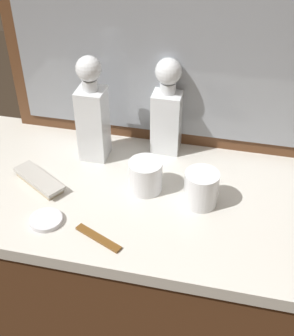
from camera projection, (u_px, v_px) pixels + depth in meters
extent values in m
cube|color=brown|center=(147.00, 294.00, 1.46)|extent=(1.13, 0.53, 0.80)
cube|color=silver|center=(147.00, 197.00, 1.20)|extent=(1.17, 0.54, 0.04)
cube|color=brown|center=(168.00, 47.00, 1.21)|extent=(0.95, 0.03, 0.60)
cube|color=gray|center=(167.00, 49.00, 1.20)|extent=(0.87, 0.01, 0.52)
cube|color=white|center=(167.00, 121.00, 1.30)|extent=(0.08, 0.08, 0.19)
cube|color=#8C4C14|center=(167.00, 129.00, 1.31)|extent=(0.07, 0.07, 0.13)
cylinder|color=white|center=(168.00, 88.00, 1.23)|extent=(0.04, 0.04, 0.03)
sphere|color=white|center=(168.00, 71.00, 1.20)|extent=(0.07, 0.07, 0.07)
cube|color=white|center=(93.00, 124.00, 1.26)|extent=(0.08, 0.08, 0.21)
cube|color=#8C4C14|center=(94.00, 131.00, 1.27)|extent=(0.06, 0.06, 0.17)
cylinder|color=white|center=(90.00, 85.00, 1.18)|extent=(0.04, 0.04, 0.03)
sphere|color=white|center=(89.00, 69.00, 1.16)|extent=(0.07, 0.07, 0.07)
cylinder|color=white|center=(201.00, 188.00, 1.13)|extent=(0.09, 0.09, 0.09)
cylinder|color=silver|center=(200.00, 201.00, 1.15)|extent=(0.08, 0.08, 0.01)
cylinder|color=white|center=(145.00, 176.00, 1.18)|extent=(0.09, 0.09, 0.09)
cylinder|color=silver|center=(145.00, 187.00, 1.20)|extent=(0.09, 0.09, 0.01)
cube|color=#B7A88C|center=(39.00, 182.00, 1.21)|extent=(0.15, 0.12, 0.01)
cube|color=#B7B5AD|center=(39.00, 178.00, 1.21)|extent=(0.17, 0.13, 0.01)
cylinder|color=silver|center=(46.00, 220.00, 1.10)|extent=(0.08, 0.08, 0.01)
cube|color=brown|center=(98.00, 238.00, 1.06)|extent=(0.13, 0.07, 0.01)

